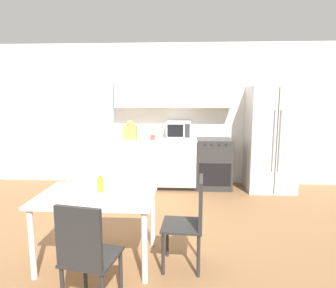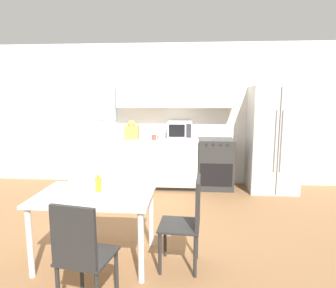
{
  "view_description": "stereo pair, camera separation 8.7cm",
  "coord_description": "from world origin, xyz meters",
  "px_view_note": "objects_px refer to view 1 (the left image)",
  "views": [
    {
      "loc": [
        0.76,
        -3.57,
        1.73
      ],
      "look_at": [
        0.52,
        0.56,
        1.05
      ],
      "focal_mm": 32.0,
      "sensor_mm": 36.0,
      "label": 1
    },
    {
      "loc": [
        0.84,
        -3.56,
        1.73
      ],
      "look_at": [
        0.52,
        0.56,
        1.05
      ],
      "focal_mm": 32.0,
      "sensor_mm": 36.0,
      "label": 2
    }
  ],
  "objects_px": {
    "refrigerator": "(271,139)",
    "dining_table": "(97,204)",
    "dining_chair_side": "(192,216)",
    "dining_chair_near": "(85,252)",
    "coffee_mug": "(153,137)",
    "drink_bottle": "(100,184)",
    "microwave": "(179,130)",
    "oven_range": "(214,163)"
  },
  "relations": [
    {
      "from": "refrigerator",
      "to": "dining_table",
      "type": "xyz_separation_m",
      "value": [
        -2.45,
        -2.57,
        -0.31
      ]
    },
    {
      "from": "dining_table",
      "to": "dining_chair_side",
      "type": "bearing_deg",
      "value": -3.37
    },
    {
      "from": "dining_chair_near",
      "to": "coffee_mug",
      "type": "bearing_deg",
      "value": 97.47
    },
    {
      "from": "coffee_mug",
      "to": "dining_table",
      "type": "xyz_separation_m",
      "value": [
        -0.32,
        -2.42,
        -0.35
      ]
    },
    {
      "from": "coffee_mug",
      "to": "dining_table",
      "type": "height_order",
      "value": "coffee_mug"
    },
    {
      "from": "drink_bottle",
      "to": "refrigerator",
      "type": "bearing_deg",
      "value": 45.77
    },
    {
      "from": "refrigerator",
      "to": "dining_chair_side",
      "type": "height_order",
      "value": "refrigerator"
    },
    {
      "from": "refrigerator",
      "to": "dining_chair_side",
      "type": "bearing_deg",
      "value": -119.34
    },
    {
      "from": "microwave",
      "to": "coffee_mug",
      "type": "distance_m",
      "value": 0.55
    },
    {
      "from": "microwave",
      "to": "dining_table",
      "type": "bearing_deg",
      "value": -105.9
    },
    {
      "from": "coffee_mug",
      "to": "dining_chair_side",
      "type": "distance_m",
      "value": 2.6
    },
    {
      "from": "microwave",
      "to": "refrigerator",
      "type": "bearing_deg",
      "value": -4.67
    },
    {
      "from": "oven_range",
      "to": "microwave",
      "type": "height_order",
      "value": "microwave"
    },
    {
      "from": "microwave",
      "to": "dining_chair_near",
      "type": "distance_m",
      "value": 3.59
    },
    {
      "from": "oven_range",
      "to": "dining_table",
      "type": "distance_m",
      "value": 3.0
    },
    {
      "from": "refrigerator",
      "to": "oven_range",
      "type": "bearing_deg",
      "value": 176.54
    },
    {
      "from": "dining_chair_near",
      "to": "drink_bottle",
      "type": "distance_m",
      "value": 0.91
    },
    {
      "from": "dining_table",
      "to": "dining_chair_side",
      "type": "distance_m",
      "value": 0.97
    },
    {
      "from": "oven_range",
      "to": "drink_bottle",
      "type": "relative_size",
      "value": 4.66
    },
    {
      "from": "microwave",
      "to": "dining_chair_near",
      "type": "height_order",
      "value": "microwave"
    },
    {
      "from": "refrigerator",
      "to": "dining_chair_near",
      "type": "xyz_separation_m",
      "value": [
        -2.31,
        -3.36,
        -0.41
      ]
    },
    {
      "from": "refrigerator",
      "to": "dining_chair_side",
      "type": "distance_m",
      "value": 3.05
    },
    {
      "from": "dining_table",
      "to": "dining_chair_side",
      "type": "xyz_separation_m",
      "value": [
        0.97,
        -0.06,
        -0.09
      ]
    },
    {
      "from": "oven_range",
      "to": "coffee_mug",
      "type": "bearing_deg",
      "value": -169.02
    },
    {
      "from": "refrigerator",
      "to": "dining_chair_near",
      "type": "height_order",
      "value": "refrigerator"
    },
    {
      "from": "microwave",
      "to": "coffee_mug",
      "type": "relative_size",
      "value": 3.81
    },
    {
      "from": "refrigerator",
      "to": "coffee_mug",
      "type": "xyz_separation_m",
      "value": [
        -2.13,
        -0.15,
        0.04
      ]
    },
    {
      "from": "oven_range",
      "to": "microwave",
      "type": "bearing_deg",
      "value": 173.49
    },
    {
      "from": "dining_chair_near",
      "to": "dining_chair_side",
      "type": "relative_size",
      "value": 1.0
    },
    {
      "from": "microwave",
      "to": "dining_chair_near",
      "type": "xyz_separation_m",
      "value": [
        -0.64,
        -3.49,
        -0.55
      ]
    },
    {
      "from": "coffee_mug",
      "to": "dining_table",
      "type": "bearing_deg",
      "value": -97.51
    },
    {
      "from": "coffee_mug",
      "to": "dining_chair_near",
      "type": "relative_size",
      "value": 0.13
    },
    {
      "from": "coffee_mug",
      "to": "drink_bottle",
      "type": "xyz_separation_m",
      "value": [
        -0.3,
        -2.34,
        -0.17
      ]
    },
    {
      "from": "refrigerator",
      "to": "coffee_mug",
      "type": "relative_size",
      "value": 15.95
    },
    {
      "from": "refrigerator",
      "to": "microwave",
      "type": "height_order",
      "value": "refrigerator"
    },
    {
      "from": "oven_range",
      "to": "refrigerator",
      "type": "xyz_separation_m",
      "value": [
        1.01,
        -0.06,
        0.48
      ]
    },
    {
      "from": "refrigerator",
      "to": "dining_table",
      "type": "height_order",
      "value": "refrigerator"
    },
    {
      "from": "oven_range",
      "to": "drink_bottle",
      "type": "distance_m",
      "value": 2.94
    },
    {
      "from": "oven_range",
      "to": "dining_chair_side",
      "type": "distance_m",
      "value": 2.73
    },
    {
      "from": "dining_table",
      "to": "refrigerator",
      "type": "bearing_deg",
      "value": 46.46
    },
    {
      "from": "microwave",
      "to": "dining_table",
      "type": "xyz_separation_m",
      "value": [
        -0.77,
        -2.71,
        -0.46
      ]
    },
    {
      "from": "dining_chair_near",
      "to": "drink_bottle",
      "type": "relative_size",
      "value": 4.68
    }
  ]
}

